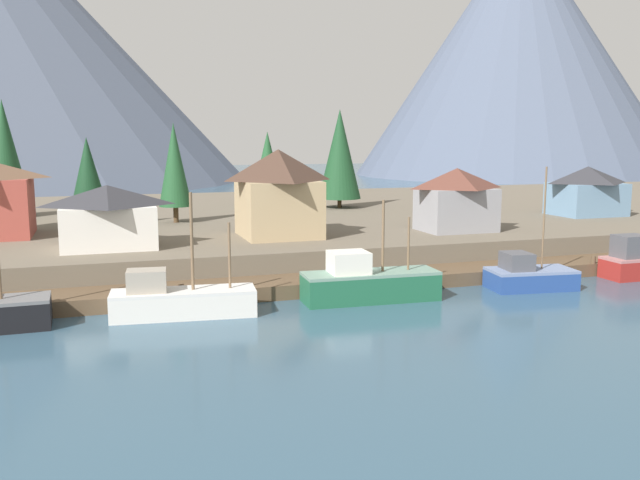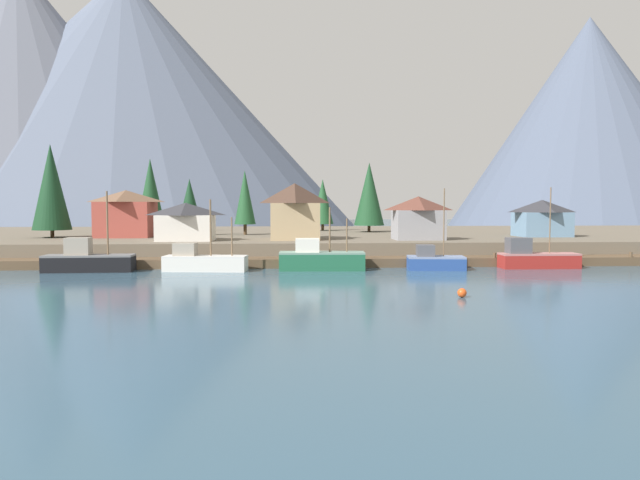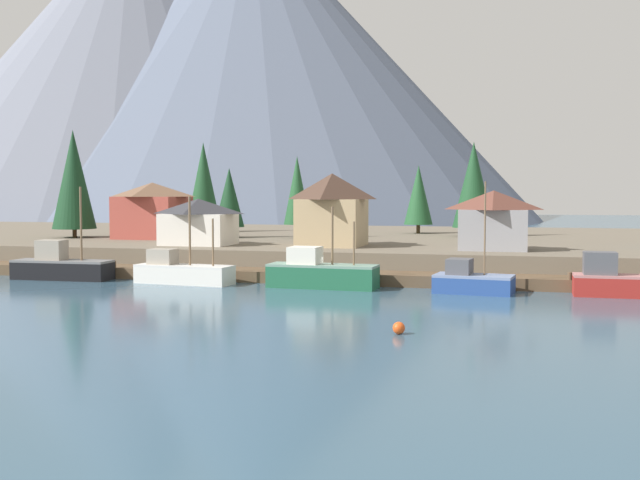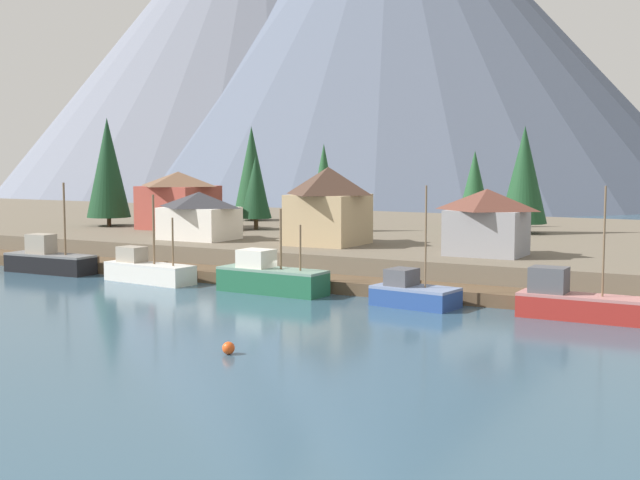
# 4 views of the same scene
# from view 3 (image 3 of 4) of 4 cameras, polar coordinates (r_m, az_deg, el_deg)

# --- Properties ---
(ground_plane) EXTENTS (400.00, 400.00, 1.00)m
(ground_plane) POSITION_cam_3_polar(r_m,az_deg,el_deg) (85.82, 3.55, -2.12)
(ground_plane) COLOR #335166
(dock) EXTENTS (80.00, 4.00, 1.60)m
(dock) POSITION_cam_3_polar(r_m,az_deg,el_deg) (68.20, 0.74, -2.73)
(dock) COLOR brown
(dock) RESTS_ON ground_plane
(shoreline_bank) EXTENTS (400.00, 56.00, 2.50)m
(shoreline_bank) POSITION_cam_3_polar(r_m,az_deg,el_deg) (97.45, 4.87, -0.41)
(shoreline_bank) COLOR #665B4C
(shoreline_bank) RESTS_ON ground_plane
(mountain_west_peak) EXTENTS (141.35, 141.35, 87.97)m
(mountain_west_peak) POSITION_cam_3_polar(r_m,az_deg,el_deg) (234.72, -13.51, 12.28)
(mountain_west_peak) COLOR slate
(mountain_west_peak) RESTS_ON ground_plane
(mountain_central_peak) EXTENTS (164.91, 164.91, 89.67)m
(mountain_central_peak) POSITION_cam_3_polar(r_m,az_deg,el_deg) (232.73, -4.97, 12.65)
(mountain_central_peak) COLOR slate
(mountain_central_peak) RESTS_ON ground_plane
(fishing_boat_black) EXTENTS (9.16, 2.91, 8.43)m
(fishing_boat_black) POSITION_cam_3_polar(r_m,az_deg,el_deg) (74.48, -18.49, -1.86)
(fishing_boat_black) COLOR black
(fishing_boat_black) RESTS_ON ground_plane
(fishing_boat_white) EXTENTS (8.91, 3.53, 7.58)m
(fishing_boat_white) POSITION_cam_3_polar(r_m,az_deg,el_deg) (68.50, -10.12, -2.31)
(fishing_boat_white) COLOR silver
(fishing_boat_white) RESTS_ON ground_plane
(fishing_boat_green) EXTENTS (9.23, 3.28, 6.75)m
(fishing_boat_green) POSITION_cam_3_polar(r_m,az_deg,el_deg) (64.47, 0.02, -2.44)
(fishing_boat_green) COLOR #1E5B3D
(fishing_boat_green) RESTS_ON ground_plane
(fishing_boat_blue) EXTENTS (6.40, 3.82, 8.77)m
(fishing_boat_blue) POSITION_cam_3_polar(r_m,az_deg,el_deg) (62.35, 11.08, -2.97)
(fishing_boat_blue) COLOR navy
(fishing_boat_blue) RESTS_ON ground_plane
(fishing_boat_red) EXTENTS (8.58, 2.56, 8.93)m
(fishing_boat_red) POSITION_cam_3_polar(r_m,az_deg,el_deg) (63.41, 21.59, -2.87)
(fishing_boat_red) COLOR maroon
(fishing_boat_red) RESTS_ON ground_plane
(house_white) EXTENTS (7.23, 5.69, 4.77)m
(house_white) POSITION_cam_3_polar(r_m,az_deg,el_deg) (81.19, -8.92, 1.37)
(house_white) COLOR silver
(house_white) RESTS_ON shoreline_bank
(house_tan) EXTENTS (6.53, 7.02, 7.34)m
(house_tan) POSITION_cam_3_polar(r_m,az_deg,el_deg) (78.45, 0.89, 2.30)
(house_tan) COLOR tan
(house_tan) RESTS_ON shoreline_bank
(house_grey) EXTENTS (6.55, 5.02, 5.61)m
(house_grey) POSITION_cam_3_polar(r_m,az_deg,el_deg) (74.77, 12.62, 1.48)
(house_grey) COLOR gray
(house_grey) RESTS_ON shoreline_bank
(house_red) EXTENTS (7.73, 7.31, 6.57)m
(house_red) POSITION_cam_3_polar(r_m,az_deg,el_deg) (93.49, -12.21, 2.17)
(house_red) COLOR #9E4238
(house_red) RESTS_ON shoreline_bank
(conifer_near_left) EXTENTS (3.19, 3.19, 9.74)m
(conifer_near_left) POSITION_cam_3_polar(r_m,az_deg,el_deg) (92.19, -1.69, 3.66)
(conifer_near_left) COLOR #4C3823
(conifer_near_left) RESTS_ON shoreline_bank
(conifer_near_right) EXTENTS (3.79, 3.79, 9.01)m
(conifer_near_right) POSITION_cam_3_polar(r_m,az_deg,el_deg) (103.07, 7.25, 3.31)
(conifer_near_right) COLOR #4C3823
(conifer_near_right) RESTS_ON shoreline_bank
(conifer_mid_left) EXTENTS (4.59, 4.59, 12.22)m
(conifer_mid_left) POSITION_cam_3_polar(r_m,az_deg,el_deg) (107.18, -8.56, 4.13)
(conifer_mid_left) COLOR #4C3823
(conifer_mid_left) RESTS_ON shoreline_bank
(conifer_mid_right) EXTENTS (5.04, 5.04, 11.60)m
(conifer_mid_right) POSITION_cam_3_polar(r_m,az_deg,el_deg) (96.98, 11.21, 4.00)
(conifer_mid_right) COLOR #4C3823
(conifer_mid_right) RESTS_ON shoreline_bank
(conifer_back_left) EXTENTS (3.57, 3.57, 8.36)m
(conifer_back_left) POSITION_cam_3_polar(r_m,az_deg,el_deg) (93.36, -6.68, 3.12)
(conifer_back_left) COLOR #4C3823
(conifer_back_left) RESTS_ON shoreline_bank
(conifer_back_right) EXTENTS (5.19, 5.19, 12.90)m
(conifer_back_right) POSITION_cam_3_polar(r_m,az_deg,el_deg) (97.59, -17.66, 4.27)
(conifer_back_right) COLOR #4C3823
(conifer_back_right) RESTS_ON shoreline_bank
(channel_buoy) EXTENTS (0.70, 0.70, 0.70)m
(channel_buoy) POSITION_cam_3_polar(r_m,az_deg,el_deg) (43.89, 5.81, -6.45)
(channel_buoy) COLOR #E04C19
(channel_buoy) RESTS_ON ground_plane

